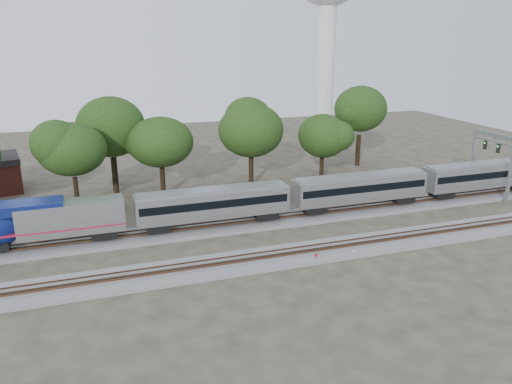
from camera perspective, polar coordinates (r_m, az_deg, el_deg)
ground at (r=53.15m, az=-2.49°, el=-6.43°), size 160.00×160.00×0.00m
track_far at (r=58.42m, az=-4.15°, el=-3.97°), size 160.00×5.00×0.73m
track_near at (r=49.58m, az=-1.19°, el=-7.99°), size 160.00×5.00×0.73m
train at (r=69.39m, az=18.70°, el=1.25°), size 110.50×3.16×4.65m
switch_stand_red at (r=49.91m, az=6.85°, el=-7.41°), size 0.31×0.08×0.98m
switch_stand_white at (r=51.55m, az=11.10°, el=-6.86°), size 0.28×0.06×0.88m
switch_lever at (r=50.75m, az=6.68°, el=-7.56°), size 0.53×0.35×0.30m
signal_gantry at (r=75.47m, az=25.44°, el=4.31°), size 0.62×7.36×8.95m
tree_2 at (r=66.57m, az=-20.33°, el=4.58°), size 8.06×8.06×11.36m
tree_3 at (r=72.13m, az=-16.27°, el=7.13°), size 9.60×9.60×13.53m
tree_4 at (r=69.43m, az=-10.86°, el=5.62°), size 7.77×7.77×10.95m
tree_5 at (r=72.89m, az=-0.58°, el=7.06°), size 8.50×8.50×11.98m
tree_6 at (r=77.52m, az=7.64°, el=6.37°), size 6.92×6.92×9.76m
tree_7 at (r=86.44m, az=11.86°, el=9.28°), size 9.92×9.92×13.98m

